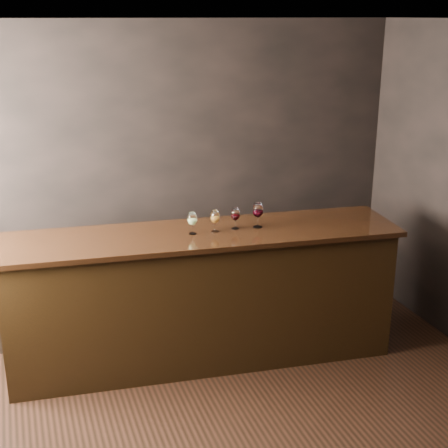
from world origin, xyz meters
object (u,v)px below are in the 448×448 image
object	(u,v)px
glass_red_a	(235,215)
glass_white	(192,219)
glass_red_b	(258,211)
back_bar_shelf	(91,292)
bar_counter	(202,299)
glass_amber	(215,217)

from	to	relation	value
glass_red_a	glass_white	bearing A→B (deg)	-178.73
glass_red_a	glass_red_b	bearing A→B (deg)	-7.84
back_bar_shelf	glass_red_a	size ratio (longest dim) A/B	12.02
bar_counter	glass_amber	world-z (taller)	glass_amber
glass_red_a	bar_counter	bearing A→B (deg)	179.67
glass_red_b	bar_counter	bearing A→B (deg)	176.72
glass_amber	glass_red_b	distance (m)	0.37
glass_white	glass_red_b	size ratio (longest dim) A/B	0.86
bar_counter	back_bar_shelf	bearing A→B (deg)	141.11
back_bar_shelf	glass_amber	world-z (taller)	glass_amber
bar_counter	glass_red_b	bearing A→B (deg)	2.46
glass_white	bar_counter	bearing A→B (deg)	7.22
glass_amber	glass_red_b	bearing A→B (deg)	-1.33
glass_amber	bar_counter	bearing A→B (deg)	170.20
glass_amber	glass_red_a	bearing A→B (deg)	5.38
back_bar_shelf	glass_red_b	world-z (taller)	glass_red_b
glass_red_a	glass_red_b	xyz separation A→B (m)	(0.19, -0.03, 0.02)
bar_counter	glass_amber	xyz separation A→B (m)	(0.11, -0.02, 0.72)
bar_counter	back_bar_shelf	size ratio (longest dim) A/B	1.48
bar_counter	glass_red_a	distance (m)	0.77
bar_counter	glass_red_b	world-z (taller)	glass_red_b
bar_counter	glass_amber	bearing A→B (deg)	-4.05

